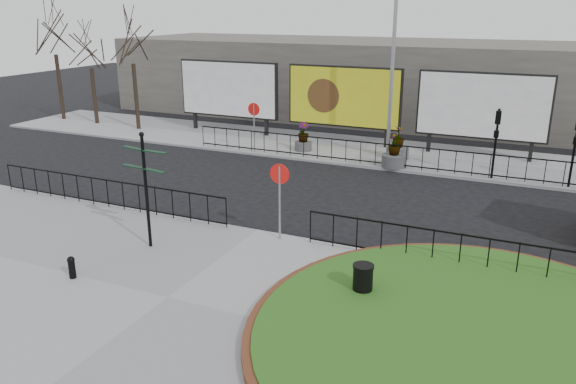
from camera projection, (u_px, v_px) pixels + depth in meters
The scene contains 26 objects.
ground at pixel (258, 233), 18.62m from camera, with size 90.00×90.00×0.00m, color black.
pavement_near at pixel (168, 299), 14.27m from camera, with size 30.00×10.00×0.12m, color gray.
pavement_far at pixel (364, 151), 28.99m from camera, with size 44.00×6.00×0.12m, color gray.
brick_edge at pixel (481, 343), 12.17m from camera, with size 10.40×10.40×0.18m, color brown.
grass_lawn at pixel (481, 342), 12.16m from camera, with size 10.00×10.00×0.22m, color #234D14.
railing_near_left at pixel (108, 193), 20.48m from camera, with size 10.00×0.10×1.10m, color black, non-canonical shape.
railing_near_right at pixel (460, 251), 15.61m from camera, with size 9.00×0.10×1.10m, color black, non-canonical shape.
railing_far at pixel (368, 153), 26.07m from camera, with size 18.00×0.10×1.10m, color black, non-canonical shape.
speed_sign_far at pixel (254, 116), 28.10m from camera, with size 0.64×0.07×2.47m.
speed_sign_near at pixel (280, 185), 17.28m from camera, with size 0.64×0.07×2.47m.
billboard_left at pixel (229, 89), 32.34m from camera, with size 6.20×0.31×4.10m.
billboard_mid at pixel (344, 97), 29.61m from camera, with size 6.20×0.31×4.10m.
billboard_right at pixel (482, 106), 26.89m from camera, with size 6.20×0.31×4.10m.
lamp_post at pixel (393, 59), 26.04m from camera, with size 0.74×0.18×9.23m.
signal_pole_a at pixel (497, 133), 23.51m from camera, with size 0.22×0.26×3.00m.
signal_pole_b at pixel (576, 140), 22.34m from camera, with size 0.22×0.26×3.00m.
tree_left at pixel (134, 70), 32.89m from camera, with size 2.00×2.00×7.00m, color #2D2119, non-canonical shape.
tree_mid at pixel (92, 73), 34.64m from camera, with size 2.00×2.00×6.20m, color #2D2119, non-canonical shape.
tree_far at pixel (57, 61), 35.77m from camera, with size 2.00×2.00×7.50m, color #2D2119, non-canonical shape.
building_backdrop at pixel (410, 81), 36.88m from camera, with size 40.00×10.00×5.00m, color #635F56.
fingerpost_sign at pixel (145, 179), 16.63m from camera, with size 1.68×0.48×3.59m.
bollard at pixel (72, 266), 15.17m from camera, with size 0.20×0.20×0.63m.
litter_bin at pixel (363, 281), 14.13m from camera, with size 0.54×0.54×0.89m.
planter_a at pixel (303, 139), 28.63m from camera, with size 0.87×0.87×1.45m.
planter_b at pixel (398, 147), 27.15m from camera, with size 1.07×1.07×1.59m.
planter_c at pixel (394, 155), 25.68m from camera, with size 1.09×1.09×1.61m.
Camera 1 is at (7.99, -15.31, 7.14)m, focal length 35.00 mm.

